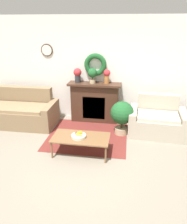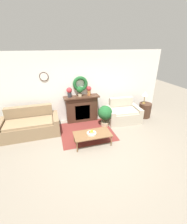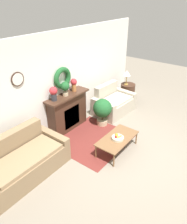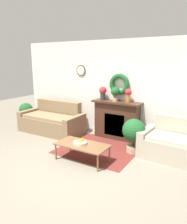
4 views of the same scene
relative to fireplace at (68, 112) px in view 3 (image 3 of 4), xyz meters
name	(u,v)px [view 3 (image 3 of 4)]	position (x,y,z in m)	size (l,w,h in m)	color
ground_plane	(138,158)	(0.05, -2.24, -0.54)	(16.00, 16.00, 0.00)	gray
floor_rug	(93,139)	(-0.03, -0.92, -0.53)	(1.85, 1.69, 0.01)	maroon
wall_back	(62,82)	(0.05, 0.20, 0.82)	(6.80, 0.19, 2.70)	white
fireplace	(68,112)	(0.00, 0.00, 0.00)	(1.37, 0.41, 1.06)	#42281C
couch_left	(22,162)	(-1.94, -0.48, -0.21)	(1.94, 0.97, 0.92)	#846B4C
loveseat_right	(113,103)	(1.59, -0.50, -0.22)	(1.36, 0.95, 0.90)	#B2A893
coffee_table	(117,139)	(-0.03, -1.67, -0.19)	(1.15, 0.59, 0.38)	brown
fruit_bowl	(118,138)	(-0.06, -1.70, -0.11)	(0.29, 0.29, 0.12)	beige
side_table_by_loveseat	(127,92)	(2.67, -0.42, -0.23)	(0.51, 0.51, 0.62)	#42281C
table_lamp	(127,73)	(2.60, -0.37, 0.49)	(0.27, 0.27, 0.52)	#B28E42
vase_on_mantel_left	(53,93)	(-0.45, 0.01, 0.74)	(0.21, 0.21, 0.37)	#2D2D33
vase_on_mantel_right	(74,84)	(0.31, 0.01, 0.74)	(0.18, 0.18, 0.36)	#AD6B38
potted_plant_on_mantel	(65,87)	(-0.05, -0.01, 0.76)	(0.24, 0.24, 0.39)	tan
potted_plant_floor_by_loveseat	(102,109)	(0.76, -0.66, -0.03)	(0.55, 0.55, 0.82)	tan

